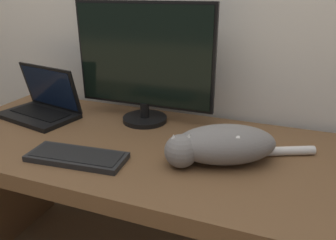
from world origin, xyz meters
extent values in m
cube|color=brown|center=(0.00, 0.36, 0.69)|extent=(1.63, 0.73, 0.06)
cube|color=brown|center=(-0.78, 0.36, 0.33)|extent=(0.04, 0.67, 0.66)
cylinder|color=black|center=(-0.05, 0.57, 0.73)|extent=(0.20, 0.20, 0.02)
cylinder|color=black|center=(-0.05, 0.57, 0.77)|extent=(0.04, 0.04, 0.07)
cube|color=black|center=(-0.05, 0.58, 1.01)|extent=(0.61, 0.02, 0.43)
cube|color=black|center=(-0.05, 0.57, 1.01)|extent=(0.59, 0.01, 0.41)
cube|color=black|center=(-0.53, 0.44, 0.73)|extent=(0.38, 0.28, 0.02)
cube|color=black|center=(-0.52, 0.45, 0.74)|extent=(0.30, 0.17, 0.00)
cube|color=black|center=(-0.51, 0.52, 0.84)|extent=(0.35, 0.12, 0.21)
cube|color=black|center=(-0.51, 0.51, 0.84)|extent=(0.32, 0.10, 0.18)
cube|color=black|center=(-0.12, 0.16, 0.73)|extent=(0.35, 0.16, 0.02)
cube|color=black|center=(-0.12, 0.16, 0.74)|extent=(0.32, 0.13, 0.00)
ellipsoid|color=gray|center=(0.35, 0.33, 0.78)|extent=(0.38, 0.30, 0.13)
ellipsoid|color=white|center=(0.37, 0.34, 0.82)|extent=(0.19, 0.18, 0.05)
sphere|color=gray|center=(0.23, 0.25, 0.77)|extent=(0.11, 0.11, 0.11)
cone|color=white|center=(0.20, 0.24, 0.82)|extent=(0.04, 0.04, 0.03)
cone|color=white|center=(0.25, 0.26, 0.82)|extent=(0.04, 0.04, 0.03)
cylinder|color=white|center=(0.56, 0.46, 0.73)|extent=(0.18, 0.11, 0.03)
camera|label=1|loc=(0.53, -0.66, 1.27)|focal=35.00mm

